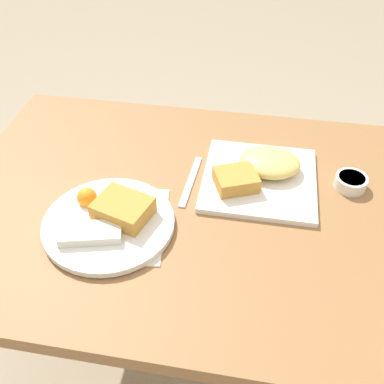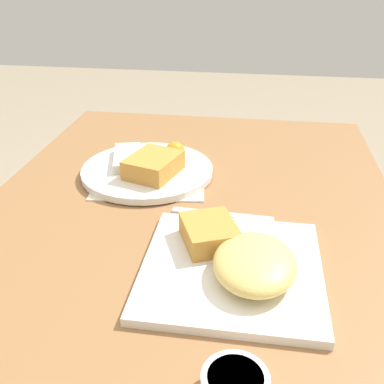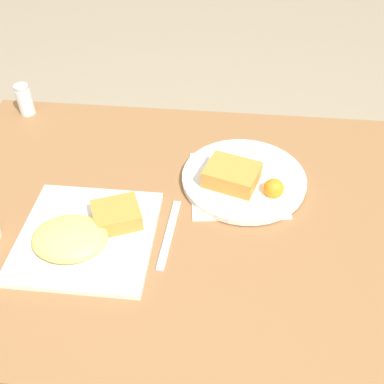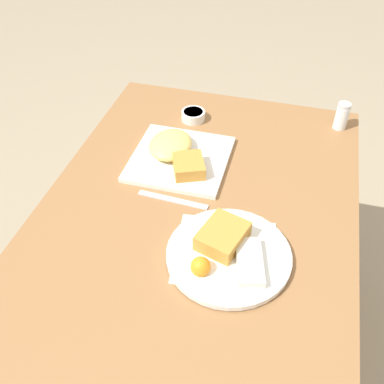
# 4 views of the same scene
# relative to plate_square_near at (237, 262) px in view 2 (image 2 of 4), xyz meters

# --- Properties ---
(dining_table) EXTENTS (1.09, 0.79, 0.70)m
(dining_table) POSITION_rel_plate_square_near_xyz_m (0.16, 0.10, -0.10)
(dining_table) COLOR olive
(dining_table) RESTS_ON ground_plane
(menu_card) EXTENTS (0.24, 0.25, 0.00)m
(menu_card) POSITION_rel_plate_square_near_xyz_m (0.29, 0.20, -0.02)
(menu_card) COLOR beige
(menu_card) RESTS_ON dining_table
(plate_square_near) EXTENTS (0.27, 0.27, 0.06)m
(plate_square_near) POSITION_rel_plate_square_near_xyz_m (0.00, 0.00, 0.00)
(plate_square_near) COLOR white
(plate_square_near) RESTS_ON dining_table
(plate_oval_far) EXTENTS (0.28, 0.28, 0.05)m
(plate_oval_far) POSITION_rel_plate_square_near_xyz_m (0.31, 0.21, -0.00)
(plate_oval_far) COLOR white
(plate_oval_far) RESTS_ON menu_card
(butter_knife) EXTENTS (0.03, 0.19, 0.00)m
(butter_knife) POSITION_rel_plate_square_near_xyz_m (0.16, 0.04, -0.02)
(butter_knife) COLOR silver
(butter_knife) RESTS_ON dining_table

